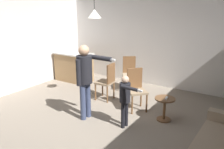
% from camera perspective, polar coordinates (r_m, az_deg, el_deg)
% --- Properties ---
extents(ground, '(7.68, 7.68, 0.00)m').
position_cam_1_polar(ground, '(5.05, -4.17, -12.23)').
color(ground, gray).
extents(wall_back, '(6.40, 0.10, 2.70)m').
position_cam_1_polar(wall_back, '(7.32, 10.97, 7.68)').
color(wall_back, silver).
rests_on(wall_back, ground).
extents(kitchen_counter, '(1.26, 0.66, 0.95)m').
position_cam_1_polar(kitchen_counter, '(7.87, -9.31, 1.86)').
color(kitchen_counter, '#99754C').
rests_on(kitchen_counter, ground).
extents(side_table_by_couch, '(0.44, 0.44, 0.52)m').
position_cam_1_polar(side_table_by_couch, '(5.23, 12.72, -7.60)').
color(side_table_by_couch, brown).
rests_on(side_table_by_couch, ground).
extents(person_adult, '(0.82, 0.48, 1.65)m').
position_cam_1_polar(person_adult, '(4.99, -6.60, 0.05)').
color(person_adult, '#384260').
rests_on(person_adult, ground).
extents(person_child, '(0.57, 0.35, 1.11)m').
position_cam_1_polar(person_child, '(4.69, 3.28, -5.23)').
color(person_child, black).
rests_on(person_child, ground).
extents(dining_chair_by_counter, '(0.45, 0.45, 1.00)m').
position_cam_1_polar(dining_chair_by_counter, '(6.13, -1.20, -1.41)').
color(dining_chair_by_counter, brown).
rests_on(dining_chair_by_counter, ground).
extents(dining_chair_near_wall, '(0.59, 0.59, 1.00)m').
position_cam_1_polar(dining_chair_near_wall, '(6.90, 4.32, 0.57)').
color(dining_chair_near_wall, brown).
rests_on(dining_chair_near_wall, ground).
extents(dining_chair_centre_back, '(0.59, 0.59, 1.00)m').
position_cam_1_polar(dining_chair_centre_back, '(5.60, 5.90, -3.22)').
color(dining_chair_centre_back, brown).
rests_on(dining_chair_centre_back, ground).
extents(spare_remote_on_table, '(0.05, 0.13, 0.04)m').
position_cam_1_polar(spare_remote_on_table, '(5.10, 13.15, -5.68)').
color(spare_remote_on_table, white).
rests_on(spare_remote_on_table, side_table_by_couch).
extents(ceiling_light_pendant, '(0.32, 0.32, 0.55)m').
position_cam_1_polar(ceiling_light_pendant, '(5.59, -4.32, 14.63)').
color(ceiling_light_pendant, silver).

